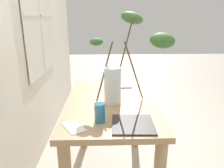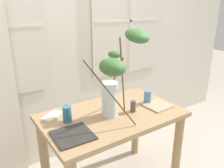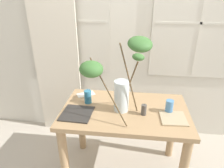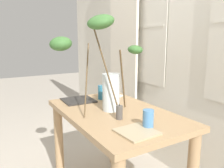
% 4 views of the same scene
% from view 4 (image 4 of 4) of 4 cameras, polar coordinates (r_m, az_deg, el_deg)
% --- Properties ---
extents(back_wall_with_windows, '(5.05, 0.14, 2.77)m').
position_cam_4_polar(back_wall_with_windows, '(2.20, 19.29, 12.38)').
color(back_wall_with_windows, silver).
rests_on(back_wall_with_windows, ground).
extents(curtain_sheer_side, '(0.55, 0.03, 2.55)m').
position_cam_4_polar(curtain_sheer_side, '(2.77, 2.83, 10.31)').
color(curtain_sheer_side, silver).
rests_on(curtain_sheer_side, ground).
extents(dining_table, '(1.16, 0.71, 0.77)m').
position_cam_4_polar(dining_table, '(1.82, 0.76, -11.44)').
color(dining_table, tan).
rests_on(dining_table, ground).
extents(vase_with_branches, '(0.57, 0.64, 0.73)m').
position_cam_4_polar(vase_with_branches, '(1.67, -3.18, 4.36)').
color(vase_with_branches, silver).
rests_on(vase_with_branches, dining_table).
extents(drinking_glass_blue_left, '(0.07, 0.07, 0.13)m').
position_cam_4_polar(drinking_glass_blue_left, '(2.09, -2.59, -2.09)').
color(drinking_glass_blue_left, teal).
rests_on(drinking_glass_blue_left, dining_table).
extents(drinking_glass_blue_right, '(0.07, 0.07, 0.12)m').
position_cam_4_polar(drinking_glass_blue_right, '(1.44, 9.08, -8.68)').
color(drinking_glass_blue_right, '#4C84BC').
rests_on(drinking_glass_blue_right, dining_table).
extents(plate_square_left, '(0.27, 0.27, 0.01)m').
position_cam_4_polar(plate_square_left, '(2.07, -8.45, -4.05)').
color(plate_square_left, '#2D2B28').
rests_on(plate_square_left, dining_table).
extents(plate_square_right, '(0.23, 0.23, 0.01)m').
position_cam_4_polar(plate_square_right, '(1.38, 6.21, -11.86)').
color(plate_square_right, tan).
rests_on(plate_square_right, dining_table).
extents(napkin_folded, '(0.21, 0.18, 0.00)m').
position_cam_4_polar(napkin_folded, '(2.24, 0.40, -2.82)').
color(napkin_folded, silver).
rests_on(napkin_folded, dining_table).
extents(pillar_candle, '(0.05, 0.05, 0.11)m').
position_cam_4_polar(pillar_candle, '(1.58, 1.85, -7.14)').
color(pillar_candle, '#514C47').
rests_on(pillar_candle, dining_table).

